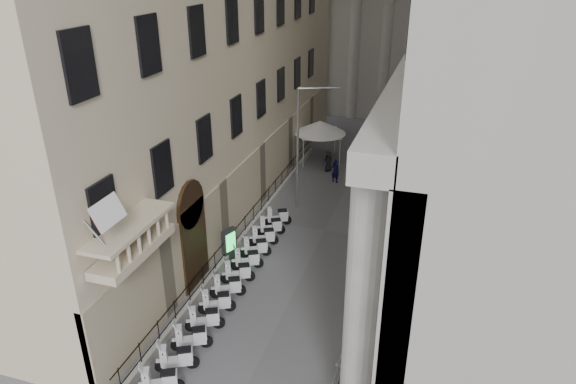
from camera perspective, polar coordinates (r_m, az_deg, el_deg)
name	(u,v)px	position (r m, az deg, el deg)	size (l,w,h in m)	color
iron_fence	(251,229)	(31.16, -4.12, -4.15)	(0.30, 28.00, 1.40)	black
blue_awning	(406,193)	(36.59, 12.96, -0.15)	(1.60, 3.00, 3.00)	navy
scooter_2	(178,369)	(22.14, -12.08, -18.72)	(0.56, 1.40, 1.50)	silver
scooter_3	(193,348)	(22.95, -10.52, -16.71)	(0.56, 1.40, 1.50)	silver
scooter_4	(206,329)	(23.79, -9.10, -14.83)	(0.56, 1.40, 1.50)	silver
scooter_5	(218,312)	(24.67, -7.80, -13.07)	(0.56, 1.40, 1.50)	silver
scooter_6	(229,296)	(25.58, -6.61, -11.43)	(0.56, 1.40, 1.50)	silver
scooter_7	(239,282)	(26.52, -5.51, -9.90)	(0.56, 1.40, 1.50)	silver
scooter_8	(248,269)	(27.49, -4.50, -8.48)	(0.56, 1.40, 1.50)	silver
scooter_9	(256,256)	(28.48, -3.57, -7.15)	(0.56, 1.40, 1.50)	silver
scooter_10	(264,245)	(29.50, -2.70, -5.91)	(0.56, 1.40, 1.50)	silver
scooter_11	(271,235)	(30.53, -1.90, -4.75)	(0.56, 1.40, 1.50)	silver
scooter_12	(278,225)	(31.58, -1.15, -3.66)	(0.56, 1.40, 1.50)	silver
barrier_2	(349,346)	(22.83, 6.77, -16.65)	(0.60, 2.40, 1.10)	#A1A4A8
barrier_3	(359,311)	(24.75, 7.91, -12.94)	(0.60, 2.40, 1.10)	#A1A4A8
barrier_4	(368,281)	(26.76, 8.85, -9.76)	(0.60, 2.40, 1.10)	#A1A4A8
barrier_5	(375,256)	(28.85, 9.65, -7.04)	(0.60, 2.40, 1.10)	#A1A4A8
barrier_6	(381,235)	(31.00, 10.33, -4.69)	(0.60, 2.40, 1.10)	#A1A4A8
barrier_7	(387,216)	(33.19, 10.92, -2.64)	(0.60, 2.40, 1.10)	#A1A4A8
barrier_8	(391,200)	(35.43, 11.43, -0.85)	(0.60, 2.40, 1.10)	#A1A4A8
barrier_9	(396,185)	(37.70, 11.88, 0.72)	(0.60, 2.40, 1.10)	#A1A4A8
security_tent	(326,130)	(40.18, 4.26, 6.94)	(4.07, 4.07, 3.31)	silver
street_lamp	(303,139)	(32.03, 1.63, 5.94)	(2.47, 1.04, 7.91)	gray
info_kiosk	(229,244)	(27.89, -6.55, -5.79)	(0.57, 0.90, 1.84)	black
pedestrian_a	(335,171)	(37.27, 5.27, 2.34)	(0.63, 0.42, 1.74)	black
pedestrian_b	(375,138)	(44.71, 9.61, 5.96)	(0.84, 0.65, 1.72)	black
pedestrian_c	(328,161)	(39.25, 4.48, 3.41)	(0.76, 0.50, 1.56)	black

